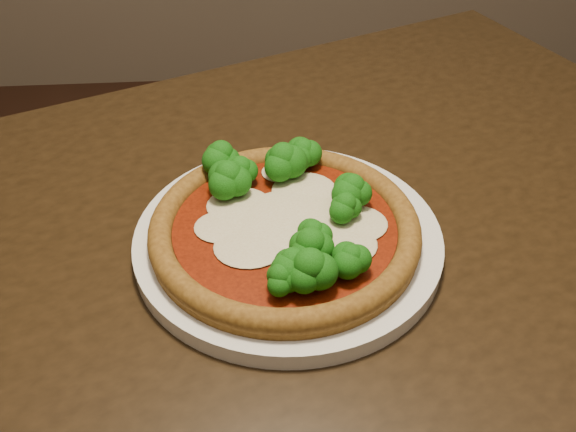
{
  "coord_description": "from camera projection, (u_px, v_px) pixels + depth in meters",
  "views": [
    {
      "loc": [
        -0.24,
        -0.3,
        1.19
      ],
      "look_at": [
        -0.2,
        0.18,
        0.79
      ],
      "focal_mm": 40.0,
      "sensor_mm": 36.0,
      "label": 1
    }
  ],
  "objects": [
    {
      "name": "plate",
      "position": [
        288.0,
        239.0,
        0.65
      ],
      "size": [
        0.31,
        0.31,
        0.02
      ],
      "primitive_type": "cylinder",
      "color": "silver",
      "rests_on": "dining_table"
    },
    {
      "name": "dining_table",
      "position": [
        290.0,
        318.0,
        0.71
      ],
      "size": [
        1.39,
        1.21,
        0.75
      ],
      "rotation": [
        0.0,
        0.0,
        0.4
      ],
      "color": "black",
      "rests_on": "floor"
    },
    {
      "name": "pizza",
      "position": [
        286.0,
        222.0,
        0.63
      ],
      "size": [
        0.27,
        0.27,
        0.06
      ],
      "rotation": [
        0.0,
        0.0,
        -0.18
      ],
      "color": "brown",
      "rests_on": "plate"
    }
  ]
}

